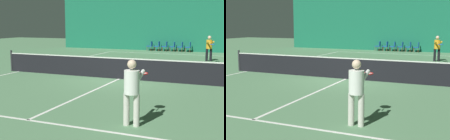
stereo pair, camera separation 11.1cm
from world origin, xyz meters
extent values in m
plane|color=#56845B|center=(0.00, 0.00, 0.00)|extent=(60.00, 60.00, 0.00)
cube|color=#196B4C|center=(0.00, 14.58, 2.41)|extent=(23.00, 0.12, 4.82)
cube|color=white|center=(0.00, 11.90, 0.00)|extent=(11.00, 0.10, 0.00)
cube|color=white|center=(0.00, 6.40, 0.00)|extent=(8.25, 0.10, 0.00)
cube|color=white|center=(0.00, -6.40, 0.00)|extent=(8.25, 0.10, 0.00)
cube|color=white|center=(-5.50, 0.00, 0.00)|extent=(0.10, 23.80, 0.00)
cube|color=white|center=(0.00, 0.00, 0.00)|extent=(0.10, 12.80, 0.00)
cube|color=black|center=(0.00, 0.00, 0.47)|extent=(11.90, 0.02, 0.95)
cube|color=white|center=(0.00, 0.00, 0.92)|extent=(11.90, 0.02, 0.05)
cylinder|color=#333338|center=(-5.95, 0.00, 0.53)|extent=(0.10, 0.10, 1.07)
cylinder|color=beige|center=(2.47, -5.79, 0.40)|extent=(0.16, 0.16, 0.79)
cylinder|color=beige|center=(2.72, -5.78, 0.40)|extent=(0.16, 0.16, 0.79)
cylinder|color=white|center=(2.59, -5.79, 1.08)|extent=(0.39, 0.39, 0.57)
sphere|color=beige|center=(2.59, -5.79, 1.51)|extent=(0.22, 0.22, 0.22)
cylinder|color=white|center=(2.43, -5.54, 1.21)|extent=(0.12, 0.55, 0.23)
cylinder|color=white|center=(2.73, -5.52, 1.21)|extent=(0.12, 0.55, 0.23)
cylinder|color=black|center=(2.56, -5.12, 1.14)|extent=(0.04, 0.31, 0.03)
torus|color=red|center=(2.55, -4.81, 1.14)|extent=(0.35, 0.35, 0.03)
cylinder|color=silver|center=(2.55, -4.81, 1.14)|extent=(0.29, 0.29, 0.00)
cylinder|color=black|center=(3.11, 8.30, 0.40)|extent=(0.19, 0.19, 0.80)
cylinder|color=black|center=(2.87, 8.22, 0.40)|extent=(0.19, 0.19, 0.80)
cylinder|color=gold|center=(2.99, 8.26, 1.09)|extent=(0.47, 0.47, 0.58)
sphere|color=beige|center=(2.99, 8.26, 1.53)|extent=(0.22, 0.22, 0.22)
cylinder|color=gold|center=(3.21, 8.05, 1.23)|extent=(0.25, 0.56, 0.23)
cylinder|color=gold|center=(2.92, 7.96, 1.23)|extent=(0.25, 0.56, 0.23)
cylinder|color=black|center=(3.19, 7.61, 1.15)|extent=(0.12, 0.30, 0.03)
torus|color=#1951B2|center=(3.28, 7.32, 1.15)|extent=(0.41, 0.41, 0.03)
cylinder|color=silver|center=(3.28, 7.32, 1.15)|extent=(0.34, 0.34, 0.00)
cylinder|color=brown|center=(-2.82, 14.22, 0.20)|extent=(0.03, 0.03, 0.39)
cylinder|color=brown|center=(-2.82, 13.84, 0.20)|extent=(0.03, 0.03, 0.39)
cylinder|color=brown|center=(-2.44, 14.22, 0.20)|extent=(0.03, 0.03, 0.39)
cylinder|color=brown|center=(-2.44, 13.84, 0.20)|extent=(0.03, 0.03, 0.39)
cube|color=#19479E|center=(-2.63, 14.03, 0.41)|extent=(0.44, 0.44, 0.05)
cube|color=#19479E|center=(-2.43, 14.03, 0.64)|extent=(0.04, 0.44, 0.40)
cylinder|color=brown|center=(-2.15, 14.22, 0.20)|extent=(0.03, 0.03, 0.39)
cylinder|color=brown|center=(-2.15, 13.84, 0.20)|extent=(0.03, 0.03, 0.39)
cylinder|color=brown|center=(-1.77, 14.22, 0.20)|extent=(0.03, 0.03, 0.39)
cylinder|color=brown|center=(-1.77, 13.84, 0.20)|extent=(0.03, 0.03, 0.39)
cube|color=#19479E|center=(-1.96, 14.03, 0.41)|extent=(0.44, 0.44, 0.05)
cube|color=#19479E|center=(-1.76, 14.03, 0.64)|extent=(0.04, 0.44, 0.40)
cylinder|color=brown|center=(-1.48, 14.22, 0.20)|extent=(0.03, 0.03, 0.39)
cylinder|color=brown|center=(-1.48, 13.84, 0.20)|extent=(0.03, 0.03, 0.39)
cylinder|color=brown|center=(-1.10, 14.22, 0.20)|extent=(0.03, 0.03, 0.39)
cylinder|color=brown|center=(-1.10, 13.84, 0.20)|extent=(0.03, 0.03, 0.39)
cube|color=#19479E|center=(-1.29, 14.03, 0.41)|extent=(0.44, 0.44, 0.05)
cube|color=#19479E|center=(-1.09, 14.03, 0.64)|extent=(0.04, 0.44, 0.40)
cylinder|color=brown|center=(-0.81, 14.22, 0.20)|extent=(0.03, 0.03, 0.39)
cylinder|color=brown|center=(-0.81, 13.84, 0.20)|extent=(0.03, 0.03, 0.39)
cylinder|color=brown|center=(-0.43, 14.22, 0.20)|extent=(0.03, 0.03, 0.39)
cylinder|color=brown|center=(-0.43, 13.84, 0.20)|extent=(0.03, 0.03, 0.39)
cube|color=#19479E|center=(-0.62, 14.03, 0.41)|extent=(0.44, 0.44, 0.05)
cube|color=#19479E|center=(-0.42, 14.03, 0.64)|extent=(0.04, 0.44, 0.40)
cylinder|color=brown|center=(-0.14, 14.22, 0.20)|extent=(0.03, 0.03, 0.39)
cylinder|color=brown|center=(-0.14, 13.84, 0.20)|extent=(0.03, 0.03, 0.39)
cylinder|color=brown|center=(0.24, 14.22, 0.20)|extent=(0.03, 0.03, 0.39)
cylinder|color=brown|center=(0.24, 13.84, 0.20)|extent=(0.03, 0.03, 0.39)
cube|color=#19479E|center=(0.05, 14.03, 0.41)|extent=(0.44, 0.44, 0.05)
cube|color=#19479E|center=(0.25, 14.03, 0.64)|extent=(0.04, 0.44, 0.40)
cylinder|color=brown|center=(0.53, 14.22, 0.20)|extent=(0.03, 0.03, 0.39)
cylinder|color=brown|center=(0.53, 13.84, 0.20)|extent=(0.03, 0.03, 0.39)
cylinder|color=brown|center=(0.91, 14.22, 0.20)|extent=(0.03, 0.03, 0.39)
cylinder|color=brown|center=(0.91, 13.84, 0.20)|extent=(0.03, 0.03, 0.39)
cube|color=#19479E|center=(0.72, 14.03, 0.41)|extent=(0.44, 0.44, 0.05)
cube|color=#19479E|center=(0.92, 14.03, 0.64)|extent=(0.04, 0.44, 0.40)
camera|label=1|loc=(4.97, -12.67, 2.48)|focal=50.00mm
camera|label=2|loc=(5.08, -12.63, 2.48)|focal=50.00mm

